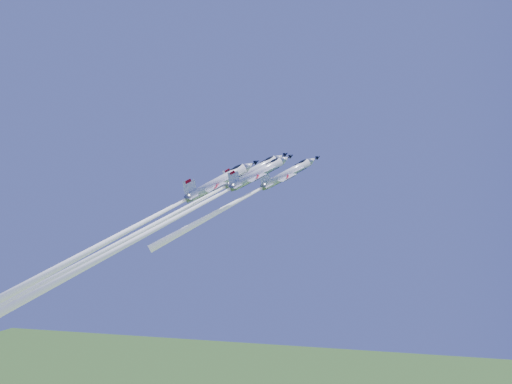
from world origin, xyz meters
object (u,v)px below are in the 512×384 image
(jet_lead, at_px, (242,198))
(jet_slot, at_px, (121,234))
(jet_left, at_px, (155,224))
(jet_right, at_px, (160,227))

(jet_lead, relative_size, jet_slot, 0.62)
(jet_lead, bearing_deg, jet_slot, -89.02)
(jet_lead, distance_m, jet_slot, 24.84)
(jet_left, relative_size, jet_slot, 1.06)
(jet_lead, height_order, jet_slot, jet_lead)
(jet_left, bearing_deg, jet_slot, -52.09)
(jet_left, height_order, jet_right, jet_left)
(jet_lead, distance_m, jet_right, 19.60)
(jet_lead, xyz_separation_m, jet_left, (-16.99, -4.42, -5.14))
(jet_lead, bearing_deg, jet_right, -66.21)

